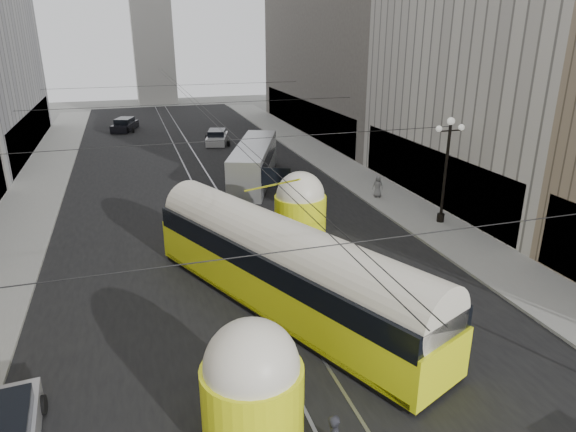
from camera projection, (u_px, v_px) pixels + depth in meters
road at (200, 179)px, 40.99m from camera, size 20.00×85.00×0.02m
sidewalk_left at (43, 179)px, 40.72m from camera, size 4.00×72.00×0.15m
sidewalk_right at (325, 157)px, 47.48m from camera, size 4.00×72.00×0.15m
rail_left at (191, 180)px, 40.78m from camera, size 0.12×85.00×0.04m
rail_right at (210, 178)px, 41.20m from camera, size 0.12×85.00×0.04m
distant_tower at (149, 3)px, 78.42m from camera, size 6.00×6.00×31.36m
lamppost_right_mid at (446, 164)px, 30.26m from camera, size 1.86×0.44×6.37m
catenary at (199, 106)px, 38.10m from camera, size 25.00×72.00×0.23m
streetcar at (284, 266)px, 21.39m from camera, size 9.08×16.99×4.01m
city_bus at (254, 161)px, 39.81m from camera, size 6.44×12.03×2.94m
sedan_white_far at (217, 137)px, 53.29m from camera, size 3.06×4.95×1.46m
sedan_dark_far at (125, 125)px, 60.12m from camera, size 3.35×5.06×1.48m
pedestrian_sidewalk_right at (378, 186)px, 35.87m from camera, size 0.85×0.65×1.54m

